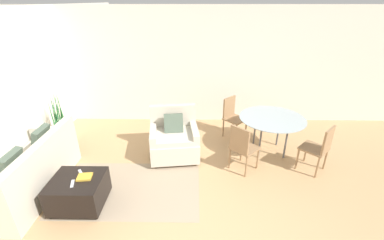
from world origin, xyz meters
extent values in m
plane|color=tan|center=(0.00, 0.00, 0.00)|extent=(20.00, 20.00, 0.00)
cube|color=silver|center=(0.00, 3.59, 1.38)|extent=(12.00, 0.06, 2.75)
cube|color=silver|center=(-3.31, 1.50, 1.38)|extent=(0.06, 12.00, 2.75)
cube|color=gray|center=(-1.21, 0.84, 0.00)|extent=(2.27, 1.42, 0.00)
cube|color=brown|center=(-1.21, 0.36, 0.00)|extent=(2.23, 0.05, 0.00)
cube|color=brown|center=(-1.21, 0.60, 0.00)|extent=(2.23, 0.05, 0.00)
cube|color=brown|center=(-1.21, 0.84, 0.00)|extent=(2.23, 0.05, 0.00)
cube|color=brown|center=(-1.21, 1.07, 0.00)|extent=(2.23, 0.05, 0.00)
cube|color=brown|center=(-1.21, 1.31, 0.00)|extent=(2.23, 0.05, 0.00)
cube|color=beige|center=(-2.82, 0.78, 0.22)|extent=(0.84, 1.92, 0.44)
cube|color=beige|center=(-2.47, 0.78, 0.67)|extent=(0.14, 1.92, 0.47)
cube|color=beige|center=(-2.82, 1.68, 0.57)|extent=(0.77, 0.12, 0.26)
cube|color=#4C5B4C|center=(-2.74, 1.21, 0.72)|extent=(0.19, 0.40, 0.41)
cube|color=#4C5B4C|center=(-2.74, 0.44, 0.72)|extent=(0.19, 0.40, 0.41)
cube|color=beige|center=(-0.55, 1.80, 0.24)|extent=(1.00, 0.93, 0.37)
cube|color=beige|center=(-0.55, 1.77, 0.48)|extent=(0.75, 0.78, 0.10)
cube|color=beige|center=(-0.60, 2.15, 0.70)|extent=(0.91, 0.23, 0.53)
cube|color=beige|center=(-0.94, 1.75, 0.53)|extent=(0.21, 0.77, 0.20)
cube|color=beige|center=(-0.16, 1.85, 0.53)|extent=(0.21, 0.77, 0.20)
cylinder|color=brown|center=(-0.88, 1.43, 0.03)|extent=(0.05, 0.05, 0.06)
cylinder|color=brown|center=(-0.14, 1.52, 0.03)|extent=(0.05, 0.05, 0.06)
cylinder|color=brown|center=(-0.96, 2.09, 0.03)|extent=(0.05, 0.05, 0.06)
cylinder|color=brown|center=(-0.22, 2.18, 0.03)|extent=(0.05, 0.05, 0.06)
cube|color=#4C5B4C|center=(-0.56, 1.90, 0.69)|extent=(0.38, 0.25, 0.37)
cube|color=black|center=(-1.88, 0.47, 0.25)|extent=(0.75, 0.67, 0.42)
cylinder|color=black|center=(-2.20, 0.19, 0.02)|extent=(0.04, 0.04, 0.04)
cylinder|color=black|center=(-1.56, 0.19, 0.02)|extent=(0.04, 0.04, 0.04)
cylinder|color=black|center=(-2.20, 0.76, 0.02)|extent=(0.04, 0.04, 0.04)
cylinder|color=black|center=(-1.56, 0.76, 0.02)|extent=(0.04, 0.04, 0.04)
cube|color=gold|center=(-1.77, 0.52, 0.48)|extent=(0.22, 0.20, 0.03)
cube|color=#B7B7BC|center=(-1.88, 0.65, 0.46)|extent=(0.12, 0.14, 0.01)
cube|color=#B7B7BC|center=(-1.89, 0.38, 0.46)|extent=(0.09, 0.17, 0.01)
cylinder|color=#333338|center=(-2.89, 2.12, 0.17)|extent=(0.42, 0.42, 0.34)
cylinder|color=black|center=(-2.89, 2.12, 0.33)|extent=(0.39, 0.39, 0.02)
cone|color=#2D6B38|center=(-2.81, 2.13, 0.82)|extent=(0.05, 0.18, 0.97)
cone|color=#2D6B38|center=(-2.85, 2.17, 0.74)|extent=(0.11, 0.11, 0.81)
cone|color=#2D6B38|center=(-2.89, 2.16, 0.72)|extent=(0.09, 0.05, 0.76)
cone|color=#2D6B38|center=(-2.93, 2.18, 0.77)|extent=(0.11, 0.08, 0.88)
cone|color=#2D6B38|center=(-2.96, 2.16, 0.74)|extent=(0.07, 0.09, 0.82)
cone|color=#2D6B38|center=(-2.95, 2.10, 0.76)|extent=(0.08, 0.17, 0.86)
cone|color=#2D6B38|center=(-2.96, 2.04, 0.71)|extent=(0.11, 0.11, 0.75)
cone|color=#2D6B38|center=(-2.88, 2.06, 0.73)|extent=(0.14, 0.06, 0.79)
cone|color=#2D6B38|center=(-2.84, 2.08, 0.83)|extent=(0.08, 0.08, 0.99)
cylinder|color=#99A8AD|center=(1.35, 2.05, 0.74)|extent=(1.27, 1.27, 0.01)
cylinder|color=#59595B|center=(1.11, 1.80, 0.37)|extent=(0.04, 0.04, 0.74)
cylinder|color=#59595B|center=(1.60, 1.80, 0.37)|extent=(0.04, 0.04, 0.74)
cylinder|color=#59595B|center=(1.11, 2.30, 0.37)|extent=(0.04, 0.04, 0.74)
cylinder|color=#59595B|center=(1.60, 2.30, 0.37)|extent=(0.04, 0.04, 0.74)
cube|color=#93704C|center=(0.74, 1.43, 0.43)|extent=(0.59, 0.59, 0.03)
cube|color=#93704C|center=(0.61, 1.30, 0.68)|extent=(0.29, 0.29, 0.45)
cylinder|color=#93704C|center=(0.99, 1.43, 0.21)|extent=(0.03, 0.03, 0.42)
cylinder|color=#93704C|center=(0.74, 1.69, 0.21)|extent=(0.03, 0.03, 0.42)
cylinder|color=#93704C|center=(0.74, 1.18, 0.21)|extent=(0.03, 0.03, 0.42)
cylinder|color=#93704C|center=(0.49, 1.43, 0.21)|extent=(0.03, 0.03, 0.42)
cube|color=#93704C|center=(1.97, 1.43, 0.43)|extent=(0.59, 0.59, 0.03)
cube|color=#93704C|center=(2.10, 1.30, 0.68)|extent=(0.29, 0.29, 0.45)
cylinder|color=#93704C|center=(1.97, 1.69, 0.21)|extent=(0.03, 0.03, 0.42)
cylinder|color=#93704C|center=(1.71, 1.43, 0.21)|extent=(0.03, 0.03, 0.42)
cylinder|color=#93704C|center=(2.22, 1.43, 0.21)|extent=(0.03, 0.03, 0.42)
cylinder|color=#93704C|center=(1.97, 1.18, 0.21)|extent=(0.03, 0.03, 0.42)
cube|color=#93704C|center=(0.74, 2.66, 0.43)|extent=(0.59, 0.59, 0.03)
cube|color=#93704C|center=(0.61, 2.80, 0.68)|extent=(0.29, 0.29, 0.45)
cylinder|color=#93704C|center=(0.74, 2.41, 0.21)|extent=(0.03, 0.03, 0.42)
cylinder|color=#93704C|center=(0.99, 2.66, 0.21)|extent=(0.03, 0.03, 0.42)
cylinder|color=#93704C|center=(0.49, 2.66, 0.21)|extent=(0.03, 0.03, 0.42)
cylinder|color=#93704C|center=(0.74, 2.92, 0.21)|extent=(0.03, 0.03, 0.42)
camera|label=1|loc=(-0.14, -2.51, 2.83)|focal=24.00mm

